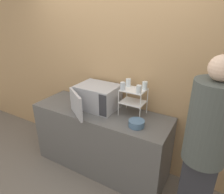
# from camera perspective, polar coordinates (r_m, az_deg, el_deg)

# --- Properties ---
(ground_plane) EXTENTS (12.00, 12.00, 0.00)m
(ground_plane) POSITION_cam_1_polar(r_m,az_deg,el_deg) (2.91, -6.58, -22.09)
(ground_plane) COLOR #6B6056
(wall_back) EXTENTS (8.00, 0.06, 2.60)m
(wall_back) POSITION_cam_1_polar(r_m,az_deg,el_deg) (2.71, 0.43, 6.86)
(wall_back) COLOR tan
(wall_back) RESTS_ON ground_plane
(counter) EXTENTS (1.83, 0.62, 0.88)m
(counter) POSITION_cam_1_polar(r_m,az_deg,el_deg) (2.82, -3.21, -11.97)
(counter) COLOR #595654
(counter) RESTS_ON ground_plane
(microwave) EXTENTS (0.54, 0.65, 0.31)m
(microwave) POSITION_cam_1_polar(r_m,az_deg,el_deg) (2.61, -4.38, -0.01)
(microwave) COLOR #ADADB2
(microwave) RESTS_ON counter
(dish_rack) EXTENTS (0.29, 0.24, 0.33)m
(dish_rack) POSITION_cam_1_polar(r_m,az_deg,el_deg) (2.42, 6.09, 0.13)
(dish_rack) COLOR white
(dish_rack) RESTS_ON counter
(glass_front_left) EXTENTS (0.06, 0.06, 0.09)m
(glass_front_left) POSITION_cam_1_polar(r_m,az_deg,el_deg) (2.35, 3.12, 3.15)
(glass_front_left) COLOR silver
(glass_front_left) RESTS_ON dish_rack
(glass_back_right) EXTENTS (0.06, 0.06, 0.09)m
(glass_back_right) POSITION_cam_1_polar(r_m,az_deg,el_deg) (2.40, 9.35, 3.29)
(glass_back_right) COLOR silver
(glass_back_right) RESTS_ON dish_rack
(glass_front_right) EXTENTS (0.06, 0.06, 0.09)m
(glass_front_right) POSITION_cam_1_polar(r_m,az_deg,el_deg) (2.26, 7.69, 2.20)
(glass_front_right) COLOR silver
(glass_front_right) RESTS_ON dish_rack
(glass_back_left) EXTENTS (0.06, 0.06, 0.09)m
(glass_back_left) POSITION_cam_1_polar(r_m,az_deg,el_deg) (2.47, 4.69, 4.17)
(glass_back_left) COLOR silver
(glass_back_left) RESTS_ON dish_rack
(bowl) EXTENTS (0.18, 0.18, 0.07)m
(bowl) POSITION_cam_1_polar(r_m,az_deg,el_deg) (2.26, 7.01, -7.53)
(bowl) COLOR slate
(bowl) RESTS_ON counter
(person) EXTENTS (0.37, 0.37, 1.78)m
(person) POSITION_cam_1_polar(r_m,az_deg,el_deg) (1.98, 25.11, -11.90)
(person) COLOR #2D2D33
(person) RESTS_ON ground_plane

